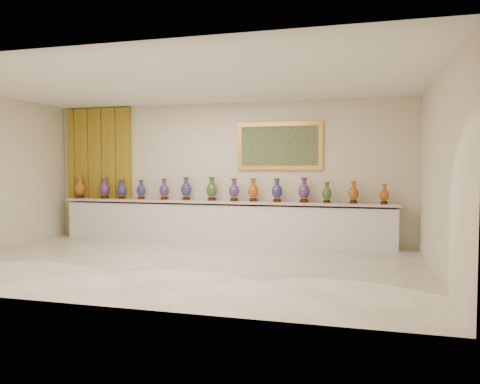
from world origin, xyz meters
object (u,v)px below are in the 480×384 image
object	(u,v)px
vase_1	(104,189)
counter	(221,222)
vase_2	(122,190)
vase_0	(80,188)

from	to	relation	value
vase_1	counter	bearing A→B (deg)	0.48
vase_2	vase_1	bearing A→B (deg)	-174.91
vase_0	vase_1	xyz separation A→B (m)	(0.61, 0.03, -0.01)
vase_0	vase_2	xyz separation A→B (m)	(1.03, 0.07, -0.03)
vase_0	vase_2	world-z (taller)	vase_0
counter	vase_2	size ratio (longest dim) A/B	16.33
counter	vase_0	world-z (taller)	vase_0
counter	vase_2	world-z (taller)	vase_2
counter	vase_1	bearing A→B (deg)	-179.52
counter	vase_2	xyz separation A→B (m)	(-2.37, 0.01, 0.66)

